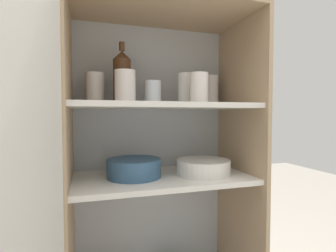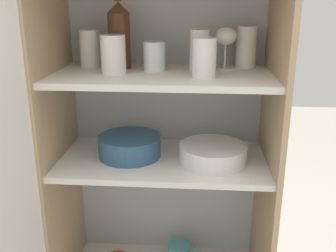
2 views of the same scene
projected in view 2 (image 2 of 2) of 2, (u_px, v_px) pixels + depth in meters
The scene contains 15 objects.
cupboard_back_panel at pixel (167, 158), 1.59m from camera, with size 0.75×0.02×1.51m, color #B2B7BC.
cupboard_side_left at pixel (63, 176), 1.43m from camera, with size 0.02×0.41×1.51m, color tan.
cupboard_side_right at pixel (267, 183), 1.38m from camera, with size 0.02×0.41×1.51m, color tan.
shelf_board_middle at pixel (163, 160), 1.38m from camera, with size 0.72×0.38×0.02m, color silver.
shelf_board_upper at pixel (162, 76), 1.29m from camera, with size 0.72×0.38×0.02m, color silver.
tumbler_glass_0 at pixel (154, 56), 1.31m from camera, with size 0.07×0.07×0.10m.
tumbler_glass_1 at pixel (204, 58), 1.19m from camera, with size 0.08×0.08×0.12m.
tumbler_glass_2 at pixel (199, 50), 1.30m from camera, with size 0.07×0.07×0.14m.
tumbler_glass_3 at pixel (90, 49), 1.38m from camera, with size 0.07×0.07×0.13m.
tumbler_glass_4 at pixel (246, 47), 1.36m from camera, with size 0.07×0.07×0.14m.
tumbler_glass_5 at pixel (113, 54), 1.26m from camera, with size 0.08×0.08×0.12m.
wine_glass_0 at pixel (226, 39), 1.32m from camera, with size 0.08×0.08×0.14m.
wine_bottle at pixel (119, 35), 1.34m from camera, with size 0.08×0.08×0.26m.
plate_stack_white at pixel (213, 154), 1.33m from camera, with size 0.23×0.23×0.06m.
mixing_bowl_large at pixel (130, 145), 1.38m from camera, with size 0.22×0.22×0.08m.
Camera 2 is at (0.12, -1.08, 1.38)m, focal length 42.00 mm.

